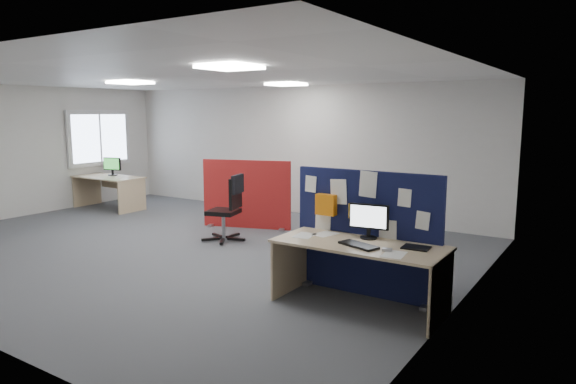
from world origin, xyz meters
The scene contains 18 objects.
floor centered at (0.00, 0.00, 0.00)m, with size 9.00×9.00×0.00m, color #4E5055.
ceiling centered at (0.00, 0.00, 2.70)m, with size 9.00×7.00×0.02m, color white.
wall_back centered at (0.00, 3.50, 1.35)m, with size 9.00×0.02×2.70m, color silver.
wall_left centered at (-4.50, 0.00, 1.35)m, with size 0.02×7.00×2.70m, color silver.
wall_right centered at (4.50, 0.00, 1.35)m, with size 0.02×7.00×2.70m, color silver.
window centered at (-4.44, 2.00, 1.55)m, with size 0.06×1.70×1.30m.
ceiling_lights centered at (0.33, 0.67, 2.67)m, with size 4.10×4.10×0.04m.
navy_divider centered at (3.46, -0.35, 0.75)m, with size 1.80×0.30×1.49m.
main_desk centered at (3.58, -0.70, 0.56)m, with size 1.88×0.84×0.73m.
monitor_main centered at (3.57, -0.50, 0.95)m, with size 0.46×0.19×0.40m.
keyboard centered at (3.63, -0.87, 0.74)m, with size 0.45×0.18×0.03m, color black.
mouse centered at (3.96, -0.89, 0.74)m, with size 0.10×0.06×0.03m, color #949398.
paper_tray centered at (4.17, -0.62, 0.74)m, with size 0.28×0.22×0.01m, color black.
red_divider centered at (0.11, 1.73, 0.63)m, with size 1.63×0.58×1.28m.
second_desk centered at (-3.68, 1.63, 0.55)m, with size 1.61×0.81×0.73m.
monitor_second centered at (-3.74, 1.77, 0.95)m, with size 0.45×0.20×0.41m.
office_chair centered at (0.49, 0.77, 0.63)m, with size 0.74×0.72×1.11m.
desk_papers centered at (3.34, -0.77, 0.73)m, with size 1.42×0.73×0.00m.
Camera 1 is at (5.90, -5.76, 2.15)m, focal length 32.00 mm.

